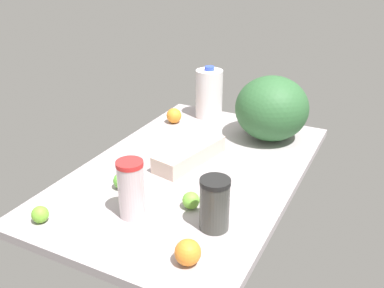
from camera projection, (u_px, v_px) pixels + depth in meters
The scene contains 11 objects.
countertop at pixel (192, 172), 160.29cm from camera, with size 120.00×76.00×3.00cm, color #A69CA0.
tumbler_cup at pixel (131, 189), 128.27cm from camera, with size 8.26×8.26×18.58cm.
egg_carton at pixel (190, 154), 163.29cm from camera, with size 32.27×10.69×6.38cm, color beige.
watermelon at pixel (272, 108), 178.75cm from camera, with size 30.64×30.64×27.12cm, color #2F6134.
shaker_bottle at pixel (215, 204), 122.99cm from camera, with size 8.98×8.98×16.23cm.
milk_jug at pixel (209, 94), 202.55cm from camera, with size 12.68×12.68×24.69cm.
lime_far_back at pixel (40, 214), 127.96cm from camera, with size 5.16×5.16×5.16cm, color #6FB431.
orange_near_front at pixel (188, 252), 110.83cm from camera, with size 7.05×7.05×7.05cm, color orange.
orange_beside_bowl at pixel (174, 116), 198.69cm from camera, with size 7.02×7.02×7.02cm, color orange.
lime_loose at pixel (191, 200), 134.62cm from camera, with size 5.55×5.55×5.55cm, color #70BA3A.
lime_by_jug at pixel (122, 181), 145.52cm from camera, with size 5.74×5.74×5.74cm, color #5CB237.
Camera 1 is at (125.43, 63.52, 79.18)cm, focal length 40.00 mm.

